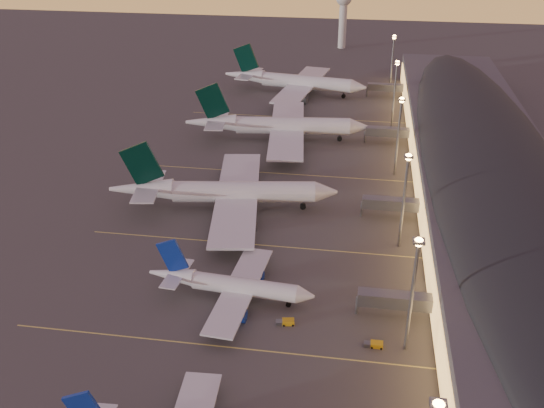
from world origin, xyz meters
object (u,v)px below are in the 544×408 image
Objects in this scene: airliner_wide_far at (294,82)px; baggage_tug_c at (286,322)px; baggage_tug_d at (374,344)px; radar_tower at (343,9)px; airliner_narrow_north at (230,285)px; airliner_wide_near at (224,192)px; airliner_wide_mid at (277,126)px.

baggage_tug_c is (17.98, -163.40, -4.89)m from airliner_wide_far.
radar_tower is at bearing 94.91° from baggage_tug_d.
radar_tower reaches higher than airliner_narrow_north.
airliner_wide_near is at bearing -84.13° from airliner_wide_far.
airliner_wide_mid reaches higher than baggage_tug_c.
airliner_narrow_north is at bearing -93.77° from airliner_wide_mid.
airliner_narrow_north is 43.46m from airliner_wide_near.
radar_tower is (16.69, 92.56, 16.45)m from airliner_wide_far.
airliner_wide_near is (-10.88, 42.04, 1.82)m from airliner_narrow_north.
airliner_wide_far reaches higher than airliner_wide_near.
airliner_wide_far is 171.75m from baggage_tug_d.
airliner_wide_far is at bearing 96.38° from airliner_narrow_north.
airliner_wide_far reaches higher than airliner_narrow_north.
airliner_wide_far is at bearing 78.44° from airliner_wide_near.
baggage_tug_c is 1.07× the size of baggage_tug_d.
baggage_tug_d is (19.86, -260.30, -21.36)m from radar_tower.
airliner_wide_mid is 16.39× the size of baggage_tug_c.
airliner_wide_near is 56.47m from airliner_wide_mid.
airliner_wide_near is at bearing -103.15° from airliner_wide_mid.
airliner_wide_mid is 17.51× the size of baggage_tug_d.
airliner_wide_mid is 2.05× the size of radar_tower.
airliner_wide_mid is at bearing 74.54° from airliner_wide_near.
baggage_tug_d is (32.08, -11.58, -3.04)m from airliner_narrow_north.
baggage_tug_d is at bearing -59.64° from airliner_wide_near.
baggage_tug_c is at bearing -89.71° from radar_tower.
airliner_narrow_north is 34.24m from baggage_tug_d.
airliner_wide_mid reaches higher than airliner_narrow_north.
baggage_tug_d is (35.97, -109.65, -4.98)m from airliner_wide_mid.
baggage_tug_c is at bearing -23.43° from airliner_narrow_north.
baggage_tug_c is 19.08m from baggage_tug_d.
airliner_wide_near reaches higher than baggage_tug_d.
airliner_wide_mid is at bearing 108.71° from baggage_tug_d.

